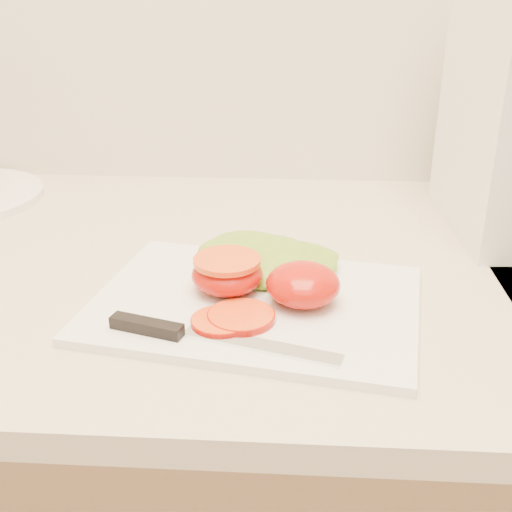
{
  "coord_description": "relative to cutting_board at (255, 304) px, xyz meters",
  "views": [
    {
      "loc": [
        -0.06,
        0.97,
        1.26
      ],
      "look_at": [
        -0.1,
        1.57,
        0.99
      ],
      "focal_mm": 45.0,
      "sensor_mm": 36.0,
      "label": 1
    }
  ],
  "objects": [
    {
      "name": "tomato_half_dome",
      "position": [
        0.05,
        -0.0,
        0.03
      ],
      "size": [
        0.08,
        0.08,
        0.04
      ],
      "primitive_type": "ellipsoid",
      "color": "red",
      "rests_on": "cutting_board"
    },
    {
      "name": "cutting_board",
      "position": [
        0.0,
        0.0,
        0.0
      ],
      "size": [
        0.37,
        0.29,
        0.01
      ],
      "primitive_type": "cube",
      "rotation": [
        0.0,
        0.0,
        -0.18
      ],
      "color": "white",
      "rests_on": "counter"
    },
    {
      "name": "tomato_slice_0",
      "position": [
        -0.01,
        -0.04,
        0.01
      ],
      "size": [
        0.06,
        0.06,
        0.01
      ],
      "primitive_type": "cylinder",
      "color": "#F45615",
      "rests_on": "cutting_board"
    },
    {
      "name": "knife",
      "position": [
        -0.06,
        -0.08,
        0.01
      ],
      "size": [
        0.22,
        0.07,
        0.01
      ],
      "rotation": [
        0.0,
        0.0,
        -0.29
      ],
      "color": "silver",
      "rests_on": "cutting_board"
    },
    {
      "name": "tomato_slice_1",
      "position": [
        -0.03,
        -0.05,
        0.01
      ],
      "size": [
        0.06,
        0.06,
        0.01
      ],
      "primitive_type": "cylinder",
      "color": "#F45615",
      "rests_on": "cutting_board"
    },
    {
      "name": "tomato_half_cut",
      "position": [
        -0.03,
        0.02,
        0.03
      ],
      "size": [
        0.08,
        0.08,
        0.04
      ],
      "color": "red",
      "rests_on": "cutting_board"
    },
    {
      "name": "lettuce_leaf_1",
      "position": [
        0.04,
        0.07,
        0.02
      ],
      "size": [
        0.12,
        0.1,
        0.02
      ],
      "primitive_type": "ellipsoid",
      "rotation": [
        0.0,
        0.0,
        0.29
      ],
      "color": "#8BB32F",
      "rests_on": "cutting_board"
    },
    {
      "name": "lettuce_leaf_0",
      "position": [
        -0.0,
        0.07,
        0.02
      ],
      "size": [
        0.18,
        0.15,
        0.03
      ],
      "primitive_type": "ellipsoid",
      "rotation": [
        0.0,
        0.0,
        -0.43
      ],
      "color": "#8BB32F",
      "rests_on": "cutting_board"
    }
  ]
}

